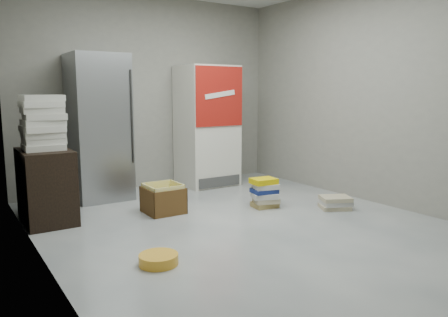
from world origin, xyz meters
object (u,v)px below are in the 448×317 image
Objects in this scene: coke_cooler at (207,126)px; wood_shelf at (46,186)px; phonebook_stack_main at (265,193)px; cardboard_box at (163,201)px; steel_fridge at (99,128)px.

wood_shelf is (-2.48, -0.72, -0.50)m from coke_cooler.
cardboard_box is at bearing 172.25° from phonebook_stack_main.
wood_shelf is at bearing -138.69° from steel_fridge.
cardboard_box is (-1.15, 0.47, -0.04)m from phonebook_stack_main.
coke_cooler is at bearing -0.18° from steel_fridge.
coke_cooler is 2.63m from wood_shelf.
wood_shelf is (-0.83, -0.73, -0.55)m from steel_fridge.
phonebook_stack_main is at bearing -93.91° from coke_cooler.
coke_cooler is (1.65, -0.01, -0.05)m from steel_fridge.
cardboard_box is (0.39, -1.10, -0.81)m from steel_fridge.
coke_cooler reaches higher than cardboard_box.
wood_shelf reaches higher than phonebook_stack_main.
phonebook_stack_main is at bearing -19.44° from wood_shelf.
coke_cooler reaches higher than phonebook_stack_main.
coke_cooler is 1.83m from cardboard_box.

